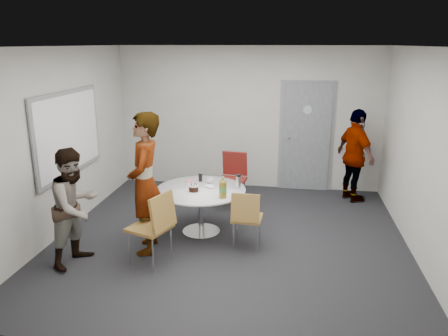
% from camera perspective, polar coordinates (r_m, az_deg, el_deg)
% --- Properties ---
extents(floor, '(5.00, 5.00, 0.00)m').
position_cam_1_polar(floor, '(6.43, 0.78, -9.24)').
color(floor, black).
rests_on(floor, ground).
extents(ceiling, '(5.00, 5.00, 0.00)m').
position_cam_1_polar(ceiling, '(5.81, 0.89, 15.61)').
color(ceiling, silver).
rests_on(ceiling, wall_back).
extents(wall_back, '(5.00, 0.00, 5.00)m').
position_cam_1_polar(wall_back, '(8.41, 3.23, 6.48)').
color(wall_back, '#B1B0A8').
rests_on(wall_back, floor).
extents(wall_left, '(0.00, 5.00, 5.00)m').
position_cam_1_polar(wall_left, '(6.78, -20.61, 3.14)').
color(wall_left, '#B1B0A8').
rests_on(wall_left, floor).
extents(wall_right, '(0.00, 5.00, 5.00)m').
position_cam_1_polar(wall_right, '(6.16, 24.54, 1.49)').
color(wall_right, '#B1B0A8').
rests_on(wall_right, floor).
extents(wall_front, '(5.00, 0.00, 5.00)m').
position_cam_1_polar(wall_front, '(3.63, -4.72, -6.61)').
color(wall_front, '#B1B0A8').
rests_on(wall_front, floor).
extents(door, '(1.02, 0.17, 2.12)m').
position_cam_1_polar(door, '(8.42, 10.66, 4.00)').
color(door, slate).
rests_on(door, wall_back).
extents(whiteboard, '(0.04, 1.90, 1.25)m').
position_cam_1_polar(whiteboard, '(6.91, -19.61, 4.32)').
color(whiteboard, gray).
rests_on(whiteboard, wall_left).
extents(table, '(1.32, 1.32, 0.99)m').
position_cam_1_polar(table, '(6.41, -2.83, -3.56)').
color(table, white).
rests_on(table, floor).
extents(chair_near_left, '(0.63, 0.60, 0.97)m').
position_cam_1_polar(chair_near_left, '(5.54, -8.94, -6.96)').
color(chair_near_left, brown).
rests_on(chair_near_left, floor).
extents(chair_near_right, '(0.42, 0.45, 0.84)m').
position_cam_1_polar(chair_near_right, '(5.93, 2.93, -6.12)').
color(chair_near_right, brown).
rests_on(chair_near_right, floor).
extents(chair_far, '(0.50, 0.54, 0.94)m').
position_cam_1_polar(chair_far, '(7.50, 1.20, -0.74)').
color(chair_far, maroon).
rests_on(chair_far, floor).
extents(person_main, '(0.58, 0.77, 1.91)m').
position_cam_1_polar(person_main, '(5.85, -10.28, -2.05)').
color(person_main, '#A5C6EA').
rests_on(person_main, floor).
extents(person_left, '(0.76, 0.87, 1.52)m').
position_cam_1_polar(person_left, '(5.82, -18.86, -4.80)').
color(person_left, white).
rests_on(person_left, floor).
extents(person_right, '(0.81, 1.05, 1.66)m').
position_cam_1_polar(person_right, '(8.02, 16.76, 1.53)').
color(person_right, black).
rests_on(person_right, floor).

